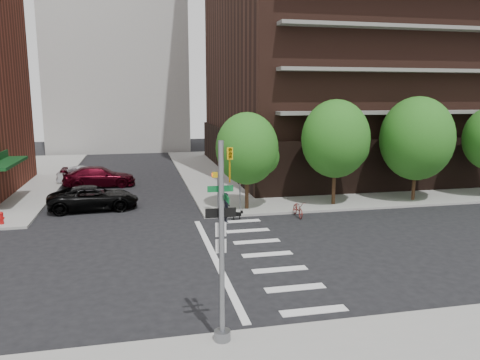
% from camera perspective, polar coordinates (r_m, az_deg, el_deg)
% --- Properties ---
extents(ground, '(120.00, 120.00, 0.00)m').
position_cam_1_polar(ground, '(21.72, -4.41, -9.60)').
color(ground, black).
rests_on(ground, ground).
extents(sidewalk_ne, '(39.00, 33.00, 0.15)m').
position_cam_1_polar(sidewalk_ne, '(50.07, 15.47, 1.53)').
color(sidewalk_ne, gray).
rests_on(sidewalk_ne, ground).
extents(crosswalk, '(3.85, 13.00, 0.01)m').
position_cam_1_polar(crosswalk, '(22.11, 1.34, -9.20)').
color(crosswalk, silver).
rests_on(crosswalk, ground).
extents(tree_a, '(4.00, 4.00, 5.90)m').
position_cam_1_polar(tree_a, '(29.71, 0.85, 3.85)').
color(tree_a, '#301E11').
rests_on(tree_a, sidewalk_ne).
extents(tree_b, '(4.50, 4.50, 6.65)m').
position_cam_1_polar(tree_b, '(31.57, 11.56, 4.94)').
color(tree_b, '#301E11').
rests_on(tree_b, sidewalk_ne).
extents(tree_c, '(5.00, 5.00, 6.80)m').
position_cam_1_polar(tree_c, '(34.44, 20.76, 4.75)').
color(tree_c, '#301E11').
rests_on(tree_c, sidewalk_ne).
extents(traffic_signal, '(0.90, 0.75, 6.00)m').
position_cam_1_polar(traffic_signal, '(13.77, -2.11, -9.58)').
color(traffic_signal, slate).
rests_on(traffic_signal, sidewalk_s).
extents(pedestrian_signal, '(2.18, 0.67, 2.60)m').
position_cam_1_polar(pedestrian_signal, '(29.14, -2.12, -0.64)').
color(pedestrian_signal, slate).
rests_on(pedestrian_signal, sidewalk_ne).
extents(fire_hydrant, '(0.24, 0.24, 0.73)m').
position_cam_1_polar(fire_hydrant, '(29.88, -27.09, -4.07)').
color(fire_hydrant, '#A50C0C').
rests_on(fire_hydrant, sidewalk_nw).
extents(parked_car_black, '(3.02, 5.86, 1.58)m').
position_cam_1_polar(parked_car_black, '(31.90, -17.42, -2.11)').
color(parked_car_black, black).
rests_on(parked_car_black, ground).
extents(parked_car_maroon, '(2.46, 5.79, 1.67)m').
position_cam_1_polar(parked_car_maroon, '(39.80, -16.79, 0.39)').
color(parked_car_maroon, '#36040E').
rests_on(parked_car_maroon, ground).
extents(parked_car_silver, '(1.49, 4.28, 1.41)m').
position_cam_1_polar(parked_car_silver, '(41.85, -18.49, 0.58)').
color(parked_car_silver, '#B8BBC1').
rests_on(parked_car_silver, ground).
extents(scooter, '(0.72, 1.87, 0.97)m').
position_cam_1_polar(scooter, '(29.07, 7.09, -3.51)').
color(scooter, maroon).
rests_on(scooter, ground).
extents(dog_walker, '(0.66, 0.45, 1.77)m').
position_cam_1_polar(dog_walker, '(27.48, -1.70, -3.38)').
color(dog_walker, black).
rests_on(dog_walker, ground).
extents(dog, '(0.68, 0.29, 0.57)m').
position_cam_1_polar(dog, '(28.09, -0.33, -4.18)').
color(dog, black).
rests_on(dog, ground).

